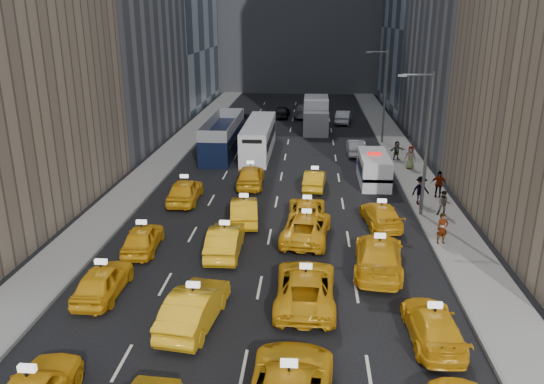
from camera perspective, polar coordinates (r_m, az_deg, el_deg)
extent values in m
plane|color=black|center=(23.50, -1.83, -12.56)|extent=(160.00, 160.00, 0.00)
cube|color=gray|center=(48.29, -11.20, 3.73)|extent=(3.00, 90.00, 0.15)
cube|color=gray|center=(47.32, 14.19, 3.21)|extent=(3.00, 90.00, 0.15)
cube|color=slate|center=(47.93, -9.53, 3.73)|extent=(0.15, 90.00, 0.18)
cube|color=slate|center=(47.08, 12.45, 3.28)|extent=(0.15, 90.00, 0.18)
cylinder|color=#595B60|center=(33.65, 16.32, 4.68)|extent=(0.20, 0.20, 9.00)
cylinder|color=#595B60|center=(32.76, 15.44, 12.06)|extent=(1.80, 0.12, 0.12)
cube|color=slate|center=(32.61, 13.84, 12.07)|extent=(0.50, 0.22, 0.12)
cylinder|color=#595B60|center=(53.03, 12.04, 9.87)|extent=(0.20, 0.20, 9.00)
cylinder|color=#595B60|center=(52.47, 11.36, 14.56)|extent=(1.80, 0.12, 0.12)
cube|color=slate|center=(52.38, 10.35, 14.56)|extent=(0.50, 0.22, 0.12)
imported|color=#F1A914|center=(25.43, -17.72, -9.07)|extent=(1.73, 4.28, 1.46)
imported|color=#F1A914|center=(22.36, -8.36, -12.13)|extent=(2.32, 5.04, 1.60)
imported|color=#F1A914|center=(23.71, 3.62, -10.12)|extent=(2.62, 5.61, 1.55)
imported|color=#F1A914|center=(22.15, 16.93, -13.54)|extent=(2.00, 4.66, 1.34)
imported|color=#F1A914|center=(29.47, -13.73, -4.83)|extent=(1.93, 4.25, 1.42)
imported|color=#F1A914|center=(28.34, -5.06, -5.16)|extent=(1.74, 4.73, 1.55)
imported|color=#F1A914|center=(30.06, 3.71, -3.76)|extent=(3.02, 5.59, 1.49)
imported|color=#F1A914|center=(26.94, 11.40, -6.67)|extent=(2.94, 5.91, 1.65)
imported|color=#F1A914|center=(36.39, -9.34, 0.15)|extent=(2.00, 4.76, 1.61)
imported|color=#F1A914|center=(32.50, -3.02, -1.98)|extent=(2.15, 4.74, 1.51)
imported|color=#F1A914|center=(32.68, 3.78, -2.02)|extent=(2.30, 4.90, 1.36)
imported|color=#F1A914|center=(32.64, 11.65, -2.41)|extent=(2.43, 4.85, 1.35)
imported|color=#F1A914|center=(39.26, -2.32, 1.76)|extent=(2.08, 4.80, 1.61)
imported|color=#F1A914|center=(38.86, 4.60, 1.34)|extent=(1.77, 4.23, 1.36)
cube|color=white|center=(40.68, 10.89, 2.47)|extent=(2.64, 5.69, 2.20)
cylinder|color=black|center=(39.01, 9.80, 0.82)|extent=(0.28, 0.88, 0.88)
cylinder|color=black|center=(39.23, 12.42, 0.76)|extent=(0.28, 0.88, 0.88)
cylinder|color=black|center=(42.54, 9.36, 2.34)|extent=(0.28, 0.88, 0.88)
cylinder|color=black|center=(42.74, 11.77, 2.27)|extent=(0.28, 0.88, 0.88)
cube|color=navy|center=(40.72, 10.87, 2.27)|extent=(2.68, 5.69, 0.25)
cube|color=red|center=(40.38, 10.99, 4.08)|extent=(1.03, 0.45, 0.16)
cube|color=black|center=(48.87, -5.30, 6.02)|extent=(3.66, 11.18, 3.19)
cylinder|color=black|center=(44.94, -7.58, 3.45)|extent=(0.28, 1.10, 1.10)
cylinder|color=black|center=(44.55, -4.81, 3.41)|extent=(0.28, 1.10, 1.10)
cylinder|color=black|center=(53.69, -5.64, 6.00)|extent=(0.28, 1.10, 1.10)
cylinder|color=black|center=(53.37, -3.30, 5.98)|extent=(0.28, 1.10, 1.10)
cube|color=silver|center=(48.71, -1.44, 5.86)|extent=(3.08, 11.29, 2.88)
cylinder|color=black|center=(44.52, -3.32, 3.44)|extent=(0.28, 1.10, 1.10)
cylinder|color=black|center=(44.31, -0.72, 3.39)|extent=(0.28, 1.10, 1.10)
cylinder|color=black|center=(53.54, -2.03, 6.04)|extent=(0.28, 1.10, 1.10)
cylinder|color=black|center=(53.37, 0.15, 6.01)|extent=(0.28, 1.10, 1.10)
cube|color=silver|center=(58.71, 4.74, 8.30)|extent=(3.18, 7.84, 3.51)
cylinder|color=black|center=(56.06, 3.53, 6.59)|extent=(0.28, 1.10, 1.10)
cylinder|color=black|center=(56.08, 5.92, 6.53)|extent=(0.28, 1.10, 1.10)
cylinder|color=black|center=(61.81, 3.61, 7.71)|extent=(0.28, 1.10, 1.10)
cylinder|color=black|center=(61.84, 5.79, 7.66)|extent=(0.28, 1.10, 1.10)
imported|color=#B8BAC1|center=(48.86, 9.02, 4.79)|extent=(1.52, 4.30, 1.41)
imported|color=black|center=(60.97, -3.75, 7.82)|extent=(3.08, 6.10, 1.65)
imported|color=slate|center=(66.56, 3.45, 8.73)|extent=(2.60, 5.77, 1.64)
imported|color=black|center=(66.22, 1.11, 8.62)|extent=(1.92, 4.33, 1.45)
imported|color=#ABAFB3|center=(63.25, 7.67, 8.02)|extent=(2.21, 4.77, 1.51)
imported|color=gray|center=(30.49, 17.84, -3.76)|extent=(0.71, 0.54, 1.75)
imported|color=gray|center=(34.74, 17.99, -1.17)|extent=(0.87, 0.62, 1.61)
imported|color=gray|center=(36.32, 15.70, 0.17)|extent=(1.35, 0.88, 1.93)
imported|color=gray|center=(38.16, 17.48, 0.82)|extent=(1.17, 0.74, 1.85)
imported|color=gray|center=(44.71, 14.66, 3.62)|extent=(1.03, 0.80, 1.86)
imported|color=gray|center=(47.23, 13.27, 4.37)|extent=(1.57, 0.94, 1.64)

